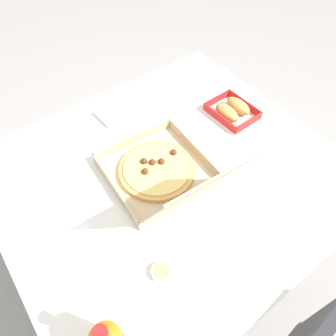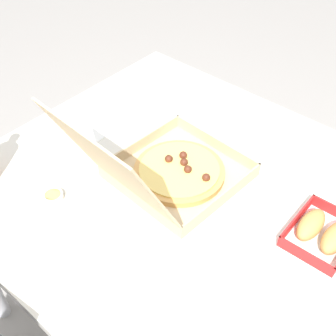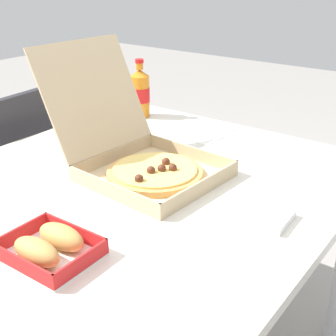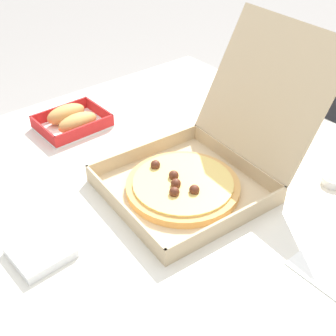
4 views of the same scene
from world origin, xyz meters
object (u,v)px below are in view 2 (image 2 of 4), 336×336
object	(u,v)px
paper_menu	(69,133)
dipping_sauce_cup	(53,196)
bread_side_box	(322,232)
pizza_box_open	(168,171)
napkin_pile	(252,121)

from	to	relation	value
paper_menu	dipping_sauce_cup	xyz separation A→B (m)	(-0.20, 0.22, 0.01)
bread_side_box	paper_menu	size ratio (longest dim) A/B	0.92
pizza_box_open	napkin_pile	bearing A→B (deg)	-93.81
bread_side_box	dipping_sauce_cup	xyz separation A→B (m)	(0.63, 0.37, -0.01)
pizza_box_open	bread_side_box	world-z (taller)	pizza_box_open
bread_side_box	paper_menu	distance (m)	0.84
bread_side_box	napkin_pile	distance (m)	0.50
pizza_box_open	paper_menu	xyz separation A→B (m)	(0.40, 0.04, -0.05)
pizza_box_open	paper_menu	distance (m)	0.40
pizza_box_open	napkin_pile	distance (m)	0.40
pizza_box_open	napkin_pile	world-z (taller)	pizza_box_open
pizza_box_open	paper_menu	world-z (taller)	pizza_box_open
napkin_pile	bread_side_box	bearing A→B (deg)	143.92
napkin_pile	dipping_sauce_cup	bearing A→B (deg)	70.88
paper_menu	dipping_sauce_cup	distance (m)	0.29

